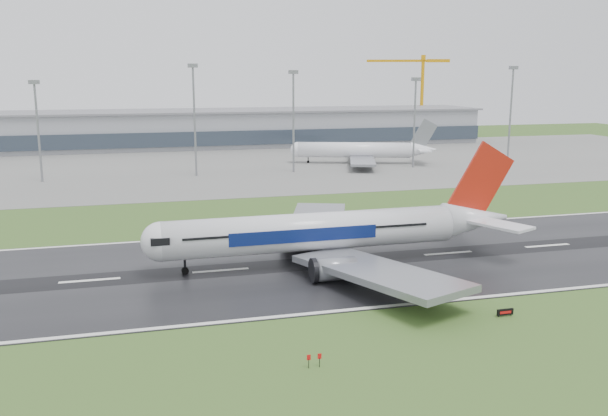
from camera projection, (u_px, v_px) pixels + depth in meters
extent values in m
plane|color=#32531E|center=(340.00, 262.00, 106.93)|extent=(520.00, 520.00, 0.00)
cube|color=black|center=(340.00, 262.00, 106.92)|extent=(400.00, 45.00, 0.10)
cube|color=slate|center=(232.00, 164.00, 225.30)|extent=(400.00, 130.00, 0.08)
cube|color=gray|center=(212.00, 129.00, 280.59)|extent=(240.00, 36.00, 15.00)
cylinder|color=gray|center=(38.00, 134.00, 184.01)|extent=(0.64, 0.64, 28.22)
cylinder|color=gray|center=(195.00, 123.00, 194.62)|extent=(0.64, 0.64, 32.96)
cylinder|color=gray|center=(293.00, 124.00, 202.51)|extent=(0.64, 0.64, 31.10)
cylinder|color=gray|center=(414.00, 125.00, 213.06)|extent=(0.64, 0.64, 28.83)
cylinder|color=gray|center=(510.00, 117.00, 221.61)|extent=(0.64, 0.64, 32.65)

